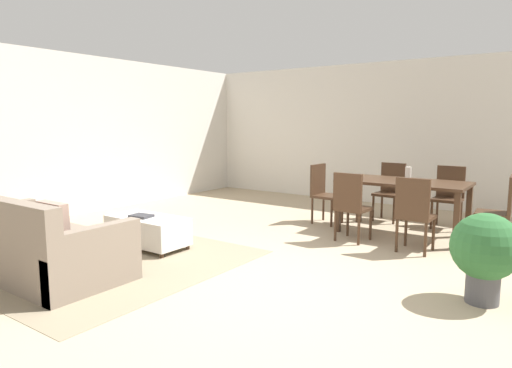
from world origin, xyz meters
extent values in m
plane|color=tan|center=(0.00, 0.00, 0.00)|extent=(10.80, 10.80, 0.00)
cube|color=silver|center=(0.00, 5.00, 1.35)|extent=(9.00, 0.12, 2.70)
cube|color=silver|center=(-4.50, 0.50, 1.35)|extent=(0.12, 11.00, 2.70)
cube|color=gray|center=(-2.01, -0.44, 0.00)|extent=(3.00, 2.80, 0.01)
cube|color=gray|center=(-2.11, -1.09, 0.21)|extent=(2.09, 0.98, 0.42)
cube|color=gray|center=(-1.14, -1.09, 0.31)|extent=(0.14, 0.98, 0.62)
cube|color=tan|center=(-2.11, -1.25, 0.59)|extent=(0.35, 0.11, 0.35)
cube|color=gray|center=(-1.57, -1.22, 0.62)|extent=(0.40, 0.11, 0.41)
cube|color=silver|center=(-1.90, 0.22, 0.23)|extent=(1.06, 0.53, 0.33)
cylinder|color=#422B1C|center=(-2.38, 0.43, 0.03)|extent=(0.05, 0.05, 0.06)
cylinder|color=#422B1C|center=(-1.42, 0.43, 0.03)|extent=(0.05, 0.05, 0.06)
cylinder|color=#422B1C|center=(-2.38, 0.00, 0.03)|extent=(0.05, 0.05, 0.06)
cylinder|color=#422B1C|center=(-1.42, 0.00, 0.03)|extent=(0.05, 0.05, 0.06)
cube|color=#422B1C|center=(0.49, 2.75, 0.74)|extent=(1.71, 0.89, 0.04)
cube|color=#422B1C|center=(-0.30, 3.14, 0.36)|extent=(0.07, 0.07, 0.72)
cube|color=#422B1C|center=(1.29, 3.14, 0.36)|extent=(0.07, 0.07, 0.72)
cube|color=#422B1C|center=(-0.30, 2.36, 0.36)|extent=(0.07, 0.07, 0.72)
cube|color=#422B1C|center=(1.29, 2.36, 0.36)|extent=(0.07, 0.07, 0.72)
cube|color=#422B1C|center=(0.07, 2.03, 0.43)|extent=(0.43, 0.43, 0.04)
cube|color=#422B1C|center=(0.06, 1.85, 0.69)|extent=(0.40, 0.07, 0.47)
cylinder|color=#422B1C|center=(-0.08, 2.21, 0.21)|extent=(0.04, 0.04, 0.41)
cylinder|color=#422B1C|center=(0.26, 2.18, 0.21)|extent=(0.04, 0.04, 0.41)
cylinder|color=#422B1C|center=(-0.11, 1.87, 0.21)|extent=(0.04, 0.04, 0.41)
cylinder|color=#422B1C|center=(0.23, 1.85, 0.21)|extent=(0.04, 0.04, 0.41)
cube|color=#422B1C|center=(0.90, 1.99, 0.43)|extent=(0.41, 0.41, 0.04)
cube|color=#422B1C|center=(0.90, 1.81, 0.69)|extent=(0.40, 0.05, 0.47)
cylinder|color=#422B1C|center=(0.73, 2.16, 0.21)|extent=(0.04, 0.04, 0.41)
cylinder|color=#422B1C|center=(1.07, 2.16, 0.21)|extent=(0.04, 0.04, 0.41)
cylinder|color=#422B1C|center=(0.73, 1.82, 0.21)|extent=(0.04, 0.04, 0.41)
cylinder|color=#422B1C|center=(1.07, 1.82, 0.21)|extent=(0.04, 0.04, 0.41)
cube|color=#422B1C|center=(0.04, 3.48, 0.43)|extent=(0.42, 0.42, 0.04)
cube|color=#422B1C|center=(0.05, 3.66, 0.69)|extent=(0.40, 0.06, 0.47)
cylinder|color=#422B1C|center=(0.20, 3.30, 0.21)|extent=(0.04, 0.04, 0.41)
cylinder|color=#422B1C|center=(-0.14, 3.32, 0.21)|extent=(0.04, 0.04, 0.41)
cylinder|color=#422B1C|center=(0.22, 3.64, 0.21)|extent=(0.04, 0.04, 0.41)
cylinder|color=#422B1C|center=(-0.12, 3.66, 0.21)|extent=(0.04, 0.04, 0.41)
cube|color=#422B1C|center=(0.93, 3.48, 0.43)|extent=(0.40, 0.40, 0.04)
cube|color=#422B1C|center=(0.92, 3.66, 0.69)|extent=(0.40, 0.04, 0.47)
cylinder|color=#422B1C|center=(1.10, 3.31, 0.21)|extent=(0.04, 0.04, 0.41)
cylinder|color=#422B1C|center=(0.76, 3.31, 0.21)|extent=(0.04, 0.04, 0.41)
cylinder|color=#422B1C|center=(1.09, 3.65, 0.21)|extent=(0.04, 0.04, 0.41)
cylinder|color=#422B1C|center=(0.75, 3.65, 0.21)|extent=(0.04, 0.04, 0.41)
cube|color=#422B1C|center=(1.63, 2.74, 0.43)|extent=(0.43, 0.43, 0.04)
cube|color=#422B1C|center=(1.81, 2.75, 0.69)|extent=(0.07, 0.40, 0.47)
cylinder|color=#422B1C|center=(1.47, 2.55, 0.21)|extent=(0.04, 0.04, 0.41)
cylinder|color=#422B1C|center=(1.45, 2.89, 0.21)|extent=(0.04, 0.04, 0.41)
cylinder|color=#422B1C|center=(1.81, 2.58, 0.21)|extent=(0.04, 0.04, 0.41)
cylinder|color=#422B1C|center=(1.79, 2.92, 0.21)|extent=(0.04, 0.04, 0.41)
cube|color=#422B1C|center=(-0.67, 2.76, 0.43)|extent=(0.42, 0.42, 0.04)
cube|color=#422B1C|center=(-0.85, 2.77, 0.69)|extent=(0.07, 0.40, 0.47)
cylinder|color=#422B1C|center=(-0.49, 2.91, 0.21)|extent=(0.04, 0.04, 0.41)
cylinder|color=#422B1C|center=(-0.51, 2.57, 0.21)|extent=(0.04, 0.04, 0.41)
cylinder|color=#422B1C|center=(-0.82, 2.94, 0.21)|extent=(0.04, 0.04, 0.41)
cylinder|color=#422B1C|center=(-0.85, 2.60, 0.21)|extent=(0.04, 0.04, 0.41)
cylinder|color=silver|center=(0.57, 2.71, 0.86)|extent=(0.08, 0.08, 0.20)
cube|color=#333338|center=(-1.94, 0.15, 0.41)|extent=(0.29, 0.23, 0.03)
cylinder|color=#4C4C51|center=(1.85, 0.71, 0.13)|extent=(0.28, 0.28, 0.26)
sphere|color=#2D6633|center=(1.85, 0.71, 0.51)|extent=(0.58, 0.58, 0.58)
camera|label=1|loc=(2.41, -3.50, 1.57)|focal=31.54mm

